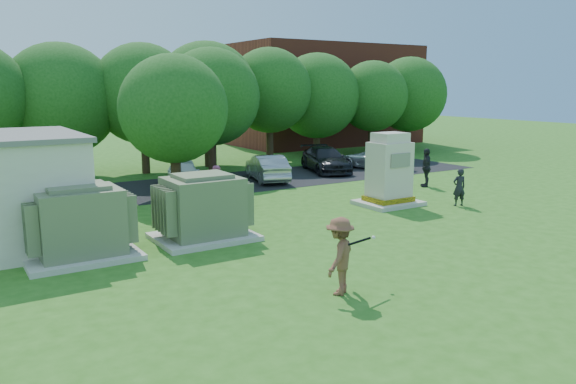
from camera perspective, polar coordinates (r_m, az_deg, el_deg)
ground at (r=15.58m, az=7.90°, el=-7.03°), size 120.00×120.00×0.00m
brick_building at (r=47.24m, az=3.72°, el=9.82°), size 15.00×8.00×8.00m
parking_strip at (r=30.24m, az=1.67°, el=1.74°), size 20.00×6.00×0.01m
transformer_left at (r=16.55m, az=-20.44°, el=-3.08°), size 3.00×2.40×2.07m
transformer_right at (r=17.63m, az=-8.61°, el=-1.70°), size 3.00×2.40×2.07m
generator_cabinet at (r=22.80m, az=10.24°, el=1.85°), size 2.39×1.95×2.91m
picnic_table at (r=21.38m, az=-6.86°, el=-0.85°), size 1.74×1.30×0.74m
batter at (r=12.94m, az=5.27°, el=-6.50°), size 1.34×1.21×1.81m
person_by_generator at (r=23.35m, az=16.99°, el=0.46°), size 0.63×0.51×1.50m
person_at_picnic at (r=22.24m, az=-7.14°, el=0.57°), size 0.92×0.79×1.67m
person_walking_right at (r=27.40m, az=13.86°, el=2.42°), size 1.02×1.12×1.83m
car_white at (r=27.31m, az=-10.58°, el=1.92°), size 2.62×3.98×1.26m
car_silver_a at (r=28.33m, az=-2.13°, el=2.48°), size 2.44×4.27×1.33m
car_dark at (r=31.48m, az=3.83°, el=3.31°), size 3.22×5.03×1.36m
car_silver_b at (r=32.95m, az=8.76°, el=3.38°), size 3.00×4.56×1.17m
batting_equipment at (r=13.19m, az=7.19°, el=-4.98°), size 1.18×0.42×0.14m
tree_row at (r=31.92m, az=-11.41°, el=9.49°), size 41.30×13.30×7.30m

